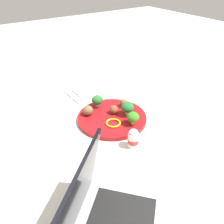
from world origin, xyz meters
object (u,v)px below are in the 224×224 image
Objects in this scene: broccoli_floret_near_rim at (97,100)px; pepper_ring_far_rim at (113,123)px; knife at (72,97)px; meatball_front_left at (88,110)px; napkin at (75,96)px; meatball_near_rim at (124,103)px; broccoli_floret_back_left at (127,107)px; meatball_mid_right at (114,110)px; fork at (79,95)px; yogurt_bottle at (133,140)px; plate at (112,118)px; broccoli_floret_center at (133,117)px.

pepper_ring_far_rim is at bearing -7.00° from broccoli_floret_near_rim.
knife is at bearing -174.51° from pepper_ring_far_rim.
meatball_front_left is 0.24× the size of napkin.
meatball_near_rim reaches higher than knife.
meatball_near_rim is at bearing 125.93° from pepper_ring_far_rim.
broccoli_floret_back_left reaches higher than meatball_mid_right.
meatball_front_left is 0.19m from fork.
knife is at bearing 173.95° from meatball_front_left.
meatball_front_left is at bearing -156.53° from pepper_ring_far_rim.
yogurt_bottle is at bearing -29.13° from meatball_near_rim.
broccoli_floret_near_rim reaches higher than meatball_mid_right.
broccoli_floret_back_left reaches higher than napkin.
yogurt_bottle reaches higher than meatball_near_rim.
broccoli_floret_back_left is 0.95× the size of pepper_ring_far_rim.
fork is (-0.15, -0.01, -0.04)m from broccoli_floret_near_rim.
broccoli_floret_back_left reaches higher than meatball_front_left.
plate is 0.26m from knife.
broccoli_floret_center is (0.09, 0.03, 0.04)m from plate.
meatball_near_rim is at bearing 111.96° from plate.
yogurt_bottle reaches higher than plate.
yogurt_bottle reaches higher than knife.
meatball_mid_right is 0.29× the size of fork.
broccoli_floret_near_rim is 0.35× the size of knife.
broccoli_floret_near_rim reaches higher than yogurt_bottle.
pepper_ring_far_rim is at bearing 23.47° from meatball_front_left.
meatball_mid_right is 0.25m from napkin.
knife is (-0.24, -0.07, -0.03)m from meatball_mid_right.
knife is at bearing -91.58° from fork.
plate reaches higher than knife.
broccoli_floret_back_left reaches higher than meatball_near_rim.
yogurt_bottle reaches higher than fork.
meatball_near_rim is at bearing 28.73° from napkin.
meatball_mid_right is 0.53× the size of yogurt_bottle.
meatball_mid_right is 0.24× the size of knife.
plate is 0.10m from meatball_front_left.
pepper_ring_far_rim is (0.11, 0.05, -0.02)m from meatball_front_left.
meatball_front_left is 0.12m from pepper_ring_far_rim.
broccoli_floret_back_left is at bearing 160.23° from broccoli_floret_center.
broccoli_floret_back_left reaches higher than pepper_ring_far_rim.
broccoli_floret_near_rim is at bearing 173.00° from pepper_ring_far_rim.
broccoli_floret_center is 0.19m from meatball_front_left.
plate is 1.92× the size of knife.
broccoli_floret_center is at bearing -22.25° from meatball_near_rim.
meatball_front_left is 0.62× the size of yogurt_bottle.
meatball_mid_right is (-0.04, -0.04, -0.02)m from broccoli_floret_back_left.
meatball_front_left is 1.17× the size of meatball_mid_right.
broccoli_floret_near_rim is at bearing -124.13° from meatball_near_rim.
pepper_ring_far_rim is at bearing -125.32° from broccoli_floret_center.
meatball_front_left reaches higher than napkin.
napkin is at bearing -151.27° from meatball_near_rim.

